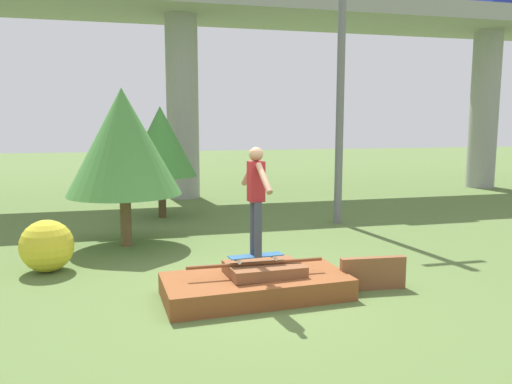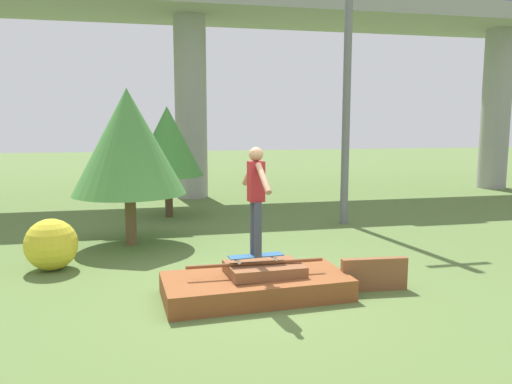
% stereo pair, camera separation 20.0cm
% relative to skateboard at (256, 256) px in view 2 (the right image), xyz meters
% --- Properties ---
extents(ground_plane, '(80.00, 80.00, 0.00)m').
position_rel_skateboard_xyz_m(ground_plane, '(-0.01, -0.04, -0.62)').
color(ground_plane, '#567038').
extents(scrap_pile, '(2.85, 1.45, 0.55)m').
position_rel_skateboard_xyz_m(scrap_pile, '(0.00, -0.03, -0.43)').
color(scrap_pile, brown).
rests_on(scrap_pile, ground_plane).
extents(scrap_plank_loose, '(1.06, 0.20, 0.52)m').
position_rel_skateboard_xyz_m(scrap_plank_loose, '(1.86, -0.16, -0.36)').
color(scrap_plank_loose, brown).
rests_on(scrap_plank_loose, ground_plane).
extents(skateboard, '(0.85, 0.30, 0.09)m').
position_rel_skateboard_xyz_m(skateboard, '(0.00, 0.00, 0.00)').
color(skateboard, '#23517F').
rests_on(skateboard, scrap_pile).
extents(skater, '(0.24, 1.19, 1.63)m').
position_rel_skateboard_xyz_m(skater, '(0.00, 0.00, 0.96)').
color(skater, '#383D4C').
rests_on(skater, skateboard).
extents(highway_overpass, '(44.00, 3.79, 6.81)m').
position_rel_skateboard_xyz_m(highway_overpass, '(-0.01, 10.42, 5.27)').
color(highway_overpass, gray).
rests_on(highway_overpass, ground_plane).
extents(utility_pole, '(1.30, 0.20, 7.34)m').
position_rel_skateboard_xyz_m(utility_pole, '(3.44, 4.92, 3.18)').
color(utility_pole, slate).
rests_on(utility_pole, ground_plane).
extents(tree_behind_left, '(2.39, 2.39, 3.34)m').
position_rel_skateboard_xyz_m(tree_behind_left, '(-1.94, 3.72, 1.59)').
color(tree_behind_left, brown).
rests_on(tree_behind_left, ground_plane).
extents(tree_behind_right, '(1.95, 1.95, 3.07)m').
position_rel_skateboard_xyz_m(tree_behind_right, '(-0.99, 6.82, 1.48)').
color(tree_behind_right, '#4C3823').
rests_on(tree_behind_right, ground_plane).
extents(bush_yellow_flowering, '(0.93, 0.93, 0.93)m').
position_rel_skateboard_xyz_m(bush_yellow_flowering, '(-3.28, 2.11, -0.16)').
color(bush_yellow_flowering, gold).
rests_on(bush_yellow_flowering, ground_plane).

